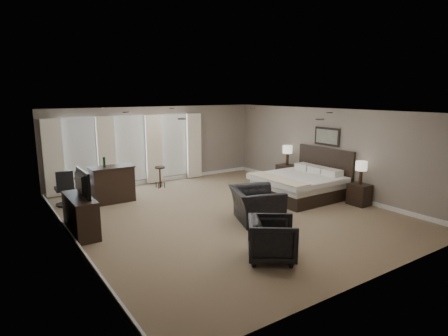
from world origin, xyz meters
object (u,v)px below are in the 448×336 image
nightstand_near (359,194)px  bar_stool_right (160,177)px  armchair_far (272,237)px  nightstand_far (287,175)px  bed (299,175)px  bar_stool_left (81,189)px  bar_counter (112,184)px  dresser (81,215)px  armchair_near (256,199)px  lamp_far (287,155)px  tv (79,194)px  lamp_near (361,173)px  desk_chair (64,188)px

nightstand_near → bar_stool_right: (-3.78, 4.84, 0.06)m
armchair_far → bar_stool_right: size_ratio=1.25×
nightstand_far → bar_stool_right: bar_stool_right is taller
bed → bar_stool_left: size_ratio=3.07×
bar_counter → bar_stool_right: size_ratio=1.69×
nightstand_far → dresser: (-6.92, -0.87, 0.09)m
nightstand_near → bar_stool_left: bar_stool_left is taller
armchair_near → bar_counter: size_ratio=1.05×
dresser → armchair_near: bearing=-22.1°
bed → lamp_far: bed is taller
nightstand_near → armchair_near: (-3.22, 0.53, 0.25)m
nightstand_near → tv: tv is taller
tv → dresser: bearing=0.0°
lamp_near → armchair_far: 4.52m
dresser → armchair_far: (2.62, -3.34, 0.02)m
lamp_far → tv: lamp_far is taller
bed → tv: bearing=174.5°
armchair_near → bar_stool_right: 4.35m
lamp_near → tv: bearing=163.6°
lamp_far → bar_stool_left: 6.56m
armchair_near → bar_stool_left: (-3.08, 4.09, -0.18)m
nightstand_near → lamp_near: bearing=0.0°
nightstand_near → desk_chair: (-6.78, 4.48, 0.21)m
bed → lamp_near: (0.89, -1.45, 0.20)m
lamp_far → armchair_far: lamp_far is taller
armchair_far → bar_stool_right: armchair_far is taller
bed → lamp_near: bearing=-58.5°
bed → nightstand_near: bearing=-58.5°
bed → bar_stool_right: bed is taller
bed → tv: size_ratio=2.18×
dresser → armchair_far: 4.24m
armchair_far → bar_stool_left: (-2.00, 5.92, -0.08)m
bed → lamp_far: bearing=58.5°
bar_stool_right → dresser: bearing=-138.3°
nightstand_near → bar_stool_right: bearing=128.0°
lamp_far → bar_stool_right: bearing=152.8°
bar_stool_right → lamp_far: bearing=-27.2°
lamp_near → lamp_far: lamp_far is taller
lamp_far → armchair_near: (-3.22, -2.37, -0.45)m
bar_stool_right → lamp_near: bearing=-52.0°
bed → armchair_far: bed is taller
desk_chair → bar_stool_left: bearing=-161.5°
nightstand_far → lamp_far: (0.00, 0.00, 0.66)m
nightstand_near → lamp_near: lamp_near is taller
lamp_far → armchair_near: bearing=-143.6°
lamp_near → tv: lamp_near is taller
lamp_near → bar_stool_left: (-6.30, 4.62, -0.55)m
dresser → tv: 0.49m
nightstand_far → tv: size_ratio=0.65×
nightstand_far → armchair_far: bearing=-135.7°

